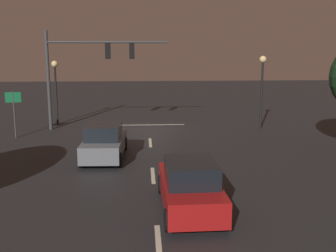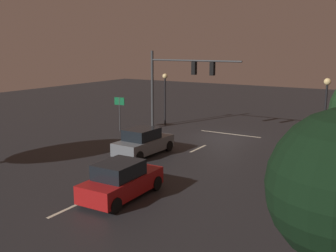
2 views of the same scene
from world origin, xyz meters
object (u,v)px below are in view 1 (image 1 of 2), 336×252
Objects in this scene: traffic_signal_assembly at (87,62)px; route_sign at (14,105)px; car_distant at (190,187)px; street_lamp_left_kerb at (262,78)px; street_lamp_right_kerb at (55,79)px; car_approaching at (104,142)px.

traffic_signal_assembly is 5.33m from route_sign.
street_lamp_left_kerb is at bearing -115.28° from car_distant.
traffic_signal_assembly is 3.37m from street_lamp_right_kerb.
traffic_signal_assembly reaches higher than route_sign.
street_lamp_right_kerb is 4.77m from route_sign.
street_lamp_left_kerb is at bearing -146.05° from car_approaching.
car_approaching is at bearing 139.46° from route_sign.
street_lamp_right_kerb reaches higher than car_distant.
street_lamp_right_kerb is at bearing -109.83° from route_sign.
traffic_signal_assembly is 15.28m from car_distant.
car_distant is 1.58× the size of route_sign.
route_sign is at bearing -40.54° from car_approaching.
street_lamp_left_kerb is at bearing 168.44° from street_lamp_right_kerb.
car_distant is 14.66m from street_lamp_left_kerb.
car_approaching is 1.00× the size of street_lamp_right_kerb.
car_approaching is 7.43m from car_distant.
car_approaching is 1.01× the size of car_distant.
traffic_signal_assembly is 1.77× the size of car_approaching.
car_approaching is at bearing 33.95° from street_lamp_left_kerb.
street_lamp_left_kerb is 14.01m from street_lamp_right_kerb.
car_approaching is 7.63m from route_sign.
route_sign is (4.06, 2.46, -2.40)m from traffic_signal_assembly.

